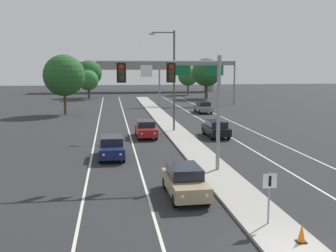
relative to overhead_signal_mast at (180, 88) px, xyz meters
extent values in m
cube|color=#9E9B93|center=(2.28, 6.14, -5.27)|extent=(2.40, 110.00, 0.15)
cube|color=silver|center=(-2.42, 13.14, -5.34)|extent=(0.14, 100.00, 0.01)
cube|color=silver|center=(6.98, 13.14, -5.34)|extent=(0.14, 100.00, 0.01)
cube|color=silver|center=(-5.72, 13.14, -5.34)|extent=(0.14, 100.00, 0.01)
cube|color=silver|center=(10.28, 13.14, -5.34)|extent=(0.14, 100.00, 0.01)
cylinder|color=gray|center=(2.44, 0.01, -1.60)|extent=(0.24, 0.24, 7.20)
cylinder|color=gray|center=(-1.31, 0.01, 1.60)|extent=(7.51, 0.16, 0.16)
cube|color=black|center=(-0.56, 0.05, 0.95)|extent=(0.56, 0.06, 1.20)
cube|color=#38330F|center=(-0.56, 0.01, 0.95)|extent=(0.32, 0.32, 1.00)
sphere|color=red|center=(-0.56, -0.16, 1.27)|extent=(0.22, 0.22, 0.22)
sphere|color=#282828|center=(-0.56, -0.16, 0.95)|extent=(0.22, 0.22, 0.22)
sphere|color=#282828|center=(-0.56, -0.16, 0.63)|extent=(0.22, 0.22, 0.22)
cube|color=black|center=(-3.57, 0.05, 0.95)|extent=(0.56, 0.06, 1.20)
cube|color=#38330F|center=(-3.57, 0.01, 0.95)|extent=(0.32, 0.32, 1.00)
sphere|color=red|center=(-3.57, -0.16, 1.27)|extent=(0.22, 0.22, 0.22)
sphere|color=#282828|center=(-3.57, -0.16, 0.95)|extent=(0.22, 0.22, 0.22)
sphere|color=#282828|center=(-3.57, -0.16, 0.63)|extent=(0.22, 0.22, 0.22)
cube|color=white|center=(-2.06, -0.01, 1.05)|extent=(0.70, 0.04, 0.70)
cylinder|color=gray|center=(2.21, -9.08, -4.10)|extent=(0.08, 0.08, 2.20)
cube|color=white|center=(2.21, -9.11, -3.35)|extent=(0.60, 0.03, 0.60)
cube|color=black|center=(2.21, -9.13, -3.35)|extent=(0.12, 0.01, 0.44)
cylinder|color=#4C4C51|center=(2.15, 16.13, -0.20)|extent=(0.20, 0.20, 10.00)
cylinder|color=#4C4C51|center=(1.05, 16.13, 4.60)|extent=(2.20, 0.12, 0.12)
cube|color=#B7B7B2|center=(-0.05, 16.13, 4.45)|extent=(0.56, 0.28, 0.20)
cube|color=tan|center=(-0.52, -4.64, -4.68)|extent=(1.90, 4.44, 0.70)
cube|color=black|center=(-0.53, -4.42, -4.05)|extent=(1.64, 2.41, 0.56)
sphere|color=#EAE5C6|center=(0.11, -6.81, -4.63)|extent=(0.18, 0.18, 0.18)
sphere|color=#EAE5C6|center=(-1.05, -6.83, -4.63)|extent=(0.18, 0.18, 0.18)
cylinder|color=black|center=(0.31, -6.12, -5.03)|extent=(0.24, 0.65, 0.64)
cylinder|color=black|center=(-1.29, -6.16, -5.03)|extent=(0.24, 0.65, 0.64)
cylinder|color=black|center=(0.24, -3.12, -5.03)|extent=(0.24, 0.65, 0.64)
cylinder|color=black|center=(-1.36, -3.16, -5.03)|extent=(0.24, 0.65, 0.64)
cube|color=#141E4C|center=(-4.20, 4.90, -4.68)|extent=(1.82, 4.41, 0.70)
cube|color=black|center=(-4.20, 5.12, -4.05)|extent=(1.60, 2.38, 0.56)
sphere|color=#EAE5C6|center=(-3.64, 2.72, -4.63)|extent=(0.18, 0.18, 0.18)
sphere|color=#EAE5C6|center=(-4.79, 2.72, -4.63)|extent=(0.18, 0.18, 0.18)
cylinder|color=black|center=(-3.41, 3.39, -5.03)|extent=(0.22, 0.64, 0.64)
cylinder|color=black|center=(-5.01, 3.40, -5.03)|extent=(0.22, 0.64, 0.64)
cylinder|color=black|center=(-3.39, 6.39, -5.03)|extent=(0.22, 0.64, 0.64)
cylinder|color=black|center=(-4.99, 6.40, -5.03)|extent=(0.22, 0.64, 0.64)
cube|color=maroon|center=(-0.99, 13.24, -4.68)|extent=(1.85, 4.42, 0.70)
cube|color=black|center=(-0.99, 13.46, -4.05)|extent=(1.61, 2.39, 0.56)
sphere|color=#EAE5C6|center=(-0.39, 11.06, -4.63)|extent=(0.18, 0.18, 0.18)
sphere|color=#EAE5C6|center=(-1.54, 11.05, -4.63)|extent=(0.18, 0.18, 0.18)
cylinder|color=black|center=(-0.17, 11.75, -5.03)|extent=(0.23, 0.64, 0.64)
cylinder|color=black|center=(-1.77, 11.73, -5.03)|extent=(0.23, 0.64, 0.64)
cylinder|color=black|center=(-0.21, 14.75, -5.03)|extent=(0.23, 0.64, 0.64)
cylinder|color=black|center=(-1.81, 14.73, -5.03)|extent=(0.23, 0.64, 0.64)
cube|color=black|center=(5.62, 12.58, -4.68)|extent=(1.83, 4.41, 0.70)
cube|color=black|center=(5.63, 12.36, -4.05)|extent=(1.60, 2.39, 0.56)
sphere|color=#EAE5C6|center=(5.04, 14.76, -4.63)|extent=(0.18, 0.18, 0.18)
sphere|color=#EAE5C6|center=(6.19, 14.76, -4.63)|extent=(0.18, 0.18, 0.18)
cylinder|color=black|center=(4.82, 14.07, -5.03)|extent=(0.22, 0.64, 0.64)
cylinder|color=black|center=(6.42, 14.08, -5.03)|extent=(0.22, 0.64, 0.64)
cylinder|color=black|center=(4.83, 11.07, -5.03)|extent=(0.22, 0.64, 0.64)
cylinder|color=black|center=(6.43, 11.08, -5.03)|extent=(0.22, 0.64, 0.64)
cube|color=slate|center=(8.89, 32.19, -4.68)|extent=(1.92, 4.45, 0.70)
cube|color=black|center=(8.90, 31.97, -4.05)|extent=(1.65, 2.42, 0.56)
sphere|color=#EAE5C6|center=(8.25, 34.35, -4.63)|extent=(0.18, 0.18, 0.18)
sphere|color=#EAE5C6|center=(9.41, 34.39, -4.63)|extent=(0.18, 0.18, 0.18)
cylinder|color=black|center=(8.05, 33.67, -5.03)|extent=(0.24, 0.65, 0.64)
cylinder|color=black|center=(9.65, 33.71, -5.03)|extent=(0.24, 0.65, 0.64)
cylinder|color=black|center=(8.13, 30.67, -5.03)|extent=(0.24, 0.65, 0.64)
cylinder|color=black|center=(9.73, 30.71, -5.03)|extent=(0.24, 0.65, 0.64)
cube|color=black|center=(2.75, -11.02, -5.18)|extent=(0.36, 0.36, 0.04)
cone|color=orange|center=(2.75, -11.02, -4.81)|extent=(0.28, 0.28, 0.70)
cylinder|color=gray|center=(3.98, 43.68, -1.60)|extent=(0.28, 0.28, 7.50)
cylinder|color=gray|center=(16.98, 43.68, -1.60)|extent=(0.28, 0.28, 7.50)
cube|color=gray|center=(10.48, 43.68, 1.75)|extent=(13.00, 0.36, 0.70)
cube|color=#0F6033|center=(7.62, 43.48, 0.55)|extent=(3.20, 0.08, 1.70)
cube|color=#0F6033|center=(13.34, 43.48, 0.55)|extent=(3.20, 0.08, 1.70)
cube|color=gray|center=(2.28, 80.60, 0.85)|extent=(42.40, 6.40, 1.10)
cube|color=gray|center=(2.28, 77.60, 1.85)|extent=(42.40, 0.36, 0.90)
cube|color=gray|center=(-16.92, 80.60, -2.52)|extent=(1.80, 2.40, 5.65)
cube|color=gray|center=(21.48, 80.60, -2.52)|extent=(1.80, 2.40, 5.65)
cylinder|color=#4C3823|center=(15.26, 57.72, -3.80)|extent=(0.36, 0.36, 3.09)
sphere|color=#235623|center=(15.26, 57.72, 0.00)|extent=(5.65, 5.65, 5.65)
cylinder|color=#4C3823|center=(-8.58, 63.17, -3.87)|extent=(0.36, 0.36, 2.96)
sphere|color=#235623|center=(-8.58, 63.17, -0.22)|extent=(5.41, 5.41, 5.41)
cylinder|color=#4C3823|center=(13.52, 67.95, -4.08)|extent=(0.36, 0.36, 2.54)
sphere|color=#387533|center=(13.52, 67.95, -0.95)|extent=(4.64, 4.64, 4.64)
cylinder|color=#4C3823|center=(15.27, 56.57, -3.80)|extent=(0.36, 0.36, 3.08)
sphere|color=#235623|center=(15.27, 56.57, -0.01)|extent=(5.64, 5.64, 5.64)
cylinder|color=#4C3823|center=(-8.49, 57.91, -4.25)|extent=(0.36, 0.36, 2.20)
sphere|color=#2D6B2D|center=(-8.49, 57.91, -1.53)|extent=(4.03, 4.03, 4.03)
cylinder|color=#4C3823|center=(-10.44, 32.92, -3.79)|extent=(0.36, 0.36, 3.11)
sphere|color=#235623|center=(-10.44, 32.92, 0.04)|extent=(5.68, 5.68, 5.68)
camera|label=1|loc=(-4.26, -24.72, 1.39)|focal=43.72mm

